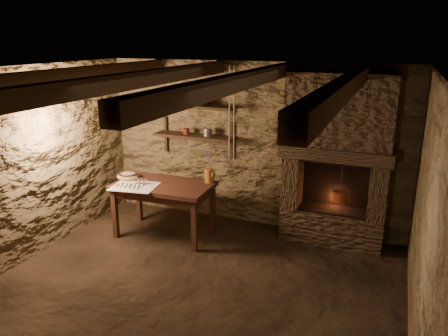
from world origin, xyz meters
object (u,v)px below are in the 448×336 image
at_px(stoneware_jug, 209,169).
at_px(iron_stockpot, 199,98).
at_px(red_pot, 340,196).
at_px(wooden_bowl, 128,176).
at_px(work_table, 164,208).

relative_size(stoneware_jug, iron_stockpot, 1.77).
distance_m(stoneware_jug, red_pot, 1.80).
bearing_deg(stoneware_jug, red_pot, 0.78).
height_order(stoneware_jug, wooden_bowl, stoneware_jug).
bearing_deg(red_pot, stoneware_jug, -169.43).
xyz_separation_m(stoneware_jug, wooden_bowl, (-1.15, -0.28, -0.16)).
bearing_deg(work_table, wooden_bowl, 177.22).
relative_size(wooden_bowl, iron_stockpot, 1.25).
height_order(wooden_bowl, iron_stockpot, iron_stockpot).
bearing_deg(red_pot, iron_stockpot, 176.72).
xyz_separation_m(work_table, stoneware_jug, (0.57, 0.30, 0.55)).
height_order(iron_stockpot, red_pot, iron_stockpot).
bearing_deg(stoneware_jug, iron_stockpot, 117.85).
height_order(work_table, wooden_bowl, wooden_bowl).
bearing_deg(wooden_bowl, red_pot, 11.86).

